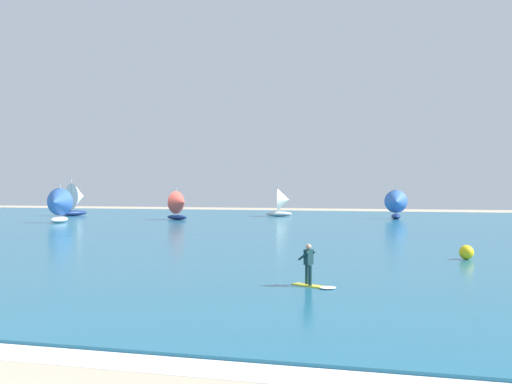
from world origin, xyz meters
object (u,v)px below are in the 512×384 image
at_px(sailboat_anchored_offshore, 283,202).
at_px(sailboat_center_horizon, 180,205).
at_px(sailboat_far_right, 57,205).
at_px(sailboat_far_left, 77,199).
at_px(kitesurfer, 312,271).
at_px(marker_buoy, 466,252).
at_px(sailboat_mid_left, 396,204).

bearing_deg(sailboat_anchored_offshore, sailboat_center_horizon, -128.48).
relative_size(sailboat_far_right, sailboat_center_horizon, 1.11).
bearing_deg(sailboat_far_left, sailboat_far_right, -65.16).
distance_m(kitesurfer, marker_buoy, 13.08).
bearing_deg(sailboat_far_right, sailboat_anchored_offshore, 47.74).
relative_size(kitesurfer, sailboat_mid_left, 0.50).
height_order(sailboat_far_right, sailboat_far_left, sailboat_far_left).
xyz_separation_m(sailboat_far_right, sailboat_far_left, (-7.39, 15.95, 0.33)).
bearing_deg(sailboat_far_left, sailboat_anchored_offshore, 12.31).
bearing_deg(sailboat_mid_left, sailboat_anchored_offshore, 168.71).
bearing_deg(sailboat_center_horizon, kitesurfer, -61.64).
distance_m(sailboat_far_left, sailboat_center_horizon, 18.69).
bearing_deg(sailboat_far_right, sailboat_center_horizon, 43.57).
relative_size(kitesurfer, sailboat_anchored_offshore, 0.48).
distance_m(sailboat_center_horizon, sailboat_mid_left, 26.28).
xyz_separation_m(kitesurfer, sailboat_far_left, (-42.31, 51.96, 1.67)).
bearing_deg(sailboat_far_left, marker_buoy, -39.80).
bearing_deg(sailboat_far_left, sailboat_center_horizon, -19.43).
relative_size(kitesurfer, marker_buoy, 2.54).
distance_m(kitesurfer, sailboat_far_left, 67.03).
xyz_separation_m(kitesurfer, sailboat_mid_left, (-0.07, 54.93, 1.21)).
relative_size(sailboat_anchored_offshore, sailboat_mid_left, 1.04).
bearing_deg(sailboat_mid_left, kitesurfer, -89.93).
bearing_deg(kitesurfer, marker_buoy, 61.44).
bearing_deg(sailboat_anchored_offshore, sailboat_far_right, -132.26).
bearing_deg(sailboat_anchored_offshore, marker_buoy, -65.39).
distance_m(sailboat_anchored_offshore, sailboat_center_horizon, 15.55).
height_order(kitesurfer, sailboat_far_left, sailboat_far_left).
bearing_deg(marker_buoy, sailboat_anchored_offshore, 114.61).
distance_m(sailboat_mid_left, marker_buoy, 43.92).
height_order(sailboat_mid_left, marker_buoy, sailboat_mid_left).
relative_size(sailboat_far_left, marker_buoy, 6.33).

